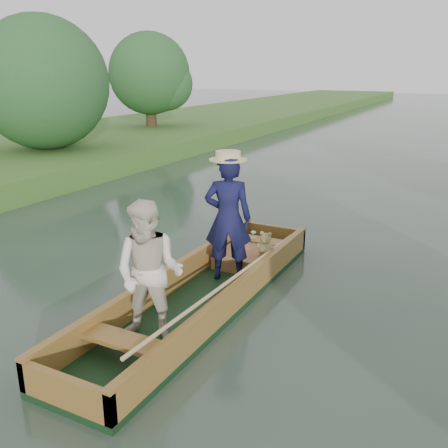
% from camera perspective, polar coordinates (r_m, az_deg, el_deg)
% --- Properties ---
extents(ground, '(120.00, 120.00, 0.00)m').
position_cam_1_polar(ground, '(6.67, -2.41, -9.19)').
color(ground, '#283D30').
rests_on(ground, ground).
extents(trees_far, '(22.76, 13.58, 4.50)m').
position_cam_1_polar(trees_far, '(13.72, 11.23, 14.98)').
color(trees_far, '#47331E').
rests_on(trees_far, ground).
extents(punt, '(1.12, 5.00, 1.90)m').
position_cam_1_polar(punt, '(6.36, -2.83, -4.64)').
color(punt, black).
rests_on(punt, ground).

